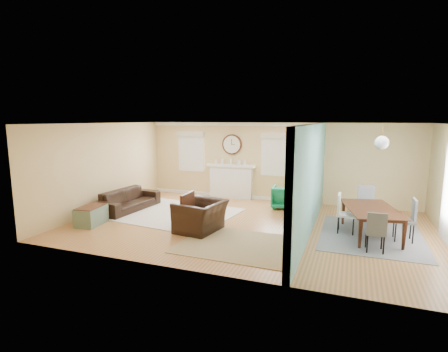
{
  "coord_description": "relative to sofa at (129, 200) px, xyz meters",
  "views": [
    {
      "loc": [
        2.43,
        -8.38,
        2.71
      ],
      "look_at": [
        -0.8,
        0.3,
        1.2
      ],
      "focal_mm": 28.0,
      "sensor_mm": 36.0,
      "label": 1
    }
  ],
  "objects": [
    {
      "name": "tv",
      "position": [
        4.97,
        1.12,
        0.79
      ],
      "size": [
        0.27,
        1.07,
        0.61
      ],
      "primitive_type": "imported",
      "rotation": [
        0.0,
        0.0,
        1.44
      ],
      "color": "black",
      "rests_on": "credenza"
    },
    {
      "name": "potted_plant",
      "position": [
        5.02,
        0.16,
        0.42
      ],
      "size": [
        0.54,
        0.55,
        0.46
      ],
      "primitive_type": "imported",
      "rotation": [
        0.0,
        0.0,
        0.91
      ],
      "color": "#337F33",
      "rests_on": "garden_stool"
    },
    {
      "name": "dining_chair_w",
      "position": [
        6.19,
        0.01,
        0.25
      ],
      "size": [
        0.42,
        0.42,
        0.95
      ],
      "color": "white",
      "rests_on": "floor"
    },
    {
      "name": "dining_table",
      "position": [
        6.76,
        -0.04,
        0.03
      ],
      "size": [
        1.47,
        2.11,
        0.67
      ],
      "primitive_type": "imported",
      "rotation": [
        0.0,
        0.0,
        1.8
      ],
      "color": "#452113",
      "rests_on": "floor"
    },
    {
      "name": "trunk",
      "position": [
        -0.03,
        -1.59,
        -0.07
      ],
      "size": [
        0.63,
        0.9,
        0.49
      ],
      "color": "#59715C",
      "rests_on": "floor"
    },
    {
      "name": "rug_grey",
      "position": [
        6.76,
        -0.04,
        -0.31
      ],
      "size": [
        2.25,
        2.82,
        0.01
      ],
      "primitive_type": "cube",
      "color": "slate",
      "rests_on": "floor"
    },
    {
      "name": "floor",
      "position": [
        3.84,
        -0.23,
        -0.31
      ],
      "size": [
        9.0,
        9.0,
        0.0
      ],
      "primitive_type": "plane",
      "color": "olive",
      "rests_on": "ground"
    },
    {
      "name": "dining_chair_e",
      "position": [
        7.41,
        -0.13,
        0.26
      ],
      "size": [
        0.44,
        0.44,
        0.98
      ],
      "color": "slate",
      "rests_on": "floor"
    },
    {
      "name": "ceiling",
      "position": [
        3.84,
        -0.23,
        2.29
      ],
      "size": [
        9.0,
        6.0,
        0.02
      ],
      "primitive_type": "cube",
      "color": "white",
      "rests_on": "wall_back"
    },
    {
      "name": "wall_clock",
      "position": [
        2.34,
        2.74,
        1.54
      ],
      "size": [
        0.7,
        0.07,
        0.7
      ],
      "color": "#452113",
      "rests_on": "wall_back"
    },
    {
      "name": "credenza",
      "position": [
        4.98,
        1.12,
        0.09
      ],
      "size": [
        0.5,
        1.48,
        0.8
      ],
      "color": "brown",
      "rests_on": "floor"
    },
    {
      "name": "wall_left",
      "position": [
        -0.66,
        -0.23,
        0.99
      ],
      "size": [
        0.02,
        6.0,
        2.6
      ],
      "primitive_type": "cube",
      "color": "tan",
      "rests_on": "ground"
    },
    {
      "name": "sofa",
      "position": [
        0.0,
        0.0,
        0.0
      ],
      "size": [
        0.98,
        2.18,
        0.62
      ],
      "primitive_type": "imported",
      "rotation": [
        0.0,
        0.0,
        1.5
      ],
      "color": "black",
      "rests_on": "floor"
    },
    {
      "name": "pendant",
      "position": [
        6.84,
        -0.23,
        1.89
      ],
      "size": [
        0.3,
        0.3,
        0.55
      ],
      "color": "gold",
      "rests_on": "ceiling"
    },
    {
      "name": "garden_stool",
      "position": [
        5.02,
        0.16,
        -0.06
      ],
      "size": [
        0.34,
        0.34,
        0.5
      ],
      "primitive_type": "cylinder",
      "color": "white",
      "rests_on": "floor"
    },
    {
      "name": "wall_front",
      "position": [
        3.84,
        -3.23,
        0.99
      ],
      "size": [
        9.0,
        0.02,
        2.6
      ],
      "primitive_type": "cube",
      "color": "tan",
      "rests_on": "ground"
    },
    {
      "name": "dining_chair_n",
      "position": [
        6.69,
        1.12,
        0.26
      ],
      "size": [
        0.53,
        0.53,
        0.97
      ],
      "color": "slate",
      "rests_on": "floor"
    },
    {
      "name": "window_right",
      "position": [
        3.89,
        2.72,
        1.35
      ],
      "size": [
        1.05,
        0.13,
        1.42
      ],
      "color": "white",
      "rests_on": "wall_back"
    },
    {
      "name": "window_left",
      "position": [
        0.79,
        2.72,
        1.35
      ],
      "size": [
        1.05,
        0.13,
        1.42
      ],
      "color": "white",
      "rests_on": "wall_back"
    },
    {
      "name": "fireplace",
      "position": [
        2.34,
        2.65,
        0.29
      ],
      "size": [
        1.7,
        0.3,
        1.17
      ],
      "color": "white",
      "rests_on": "ground"
    },
    {
      "name": "rug_cream",
      "position": [
        1.52,
        0.08,
        -0.3
      ],
      "size": [
        3.56,
        3.18,
        0.02
      ],
      "primitive_type": "cube",
      "rotation": [
        0.0,
        0.0,
        -0.12
      ],
      "color": "beige",
      "rests_on": "floor"
    },
    {
      "name": "partition",
      "position": [
        5.35,
        0.05,
        1.05
      ],
      "size": [
        0.17,
        6.0,
        2.6
      ],
      "color": "tan",
      "rests_on": "ground"
    },
    {
      "name": "wall_back",
      "position": [
        3.84,
        2.77,
        0.99
      ],
      "size": [
        9.0,
        0.02,
        2.6
      ],
      "primitive_type": "cube",
      "color": "tan",
      "rests_on": "ground"
    },
    {
      "name": "rug_jute",
      "position": [
        3.98,
        -1.68,
        -0.3
      ],
      "size": [
        2.46,
        2.03,
        0.01
      ],
      "primitive_type": "cube",
      "rotation": [
        0.0,
        0.0,
        -0.02
      ],
      "color": "tan",
      "rests_on": "floor"
    },
    {
      "name": "eames_chair",
      "position": [
        2.86,
        -1.09,
        0.06
      ],
      "size": [
        1.16,
        1.28,
        0.75
      ],
      "primitive_type": "imported",
      "rotation": [
        0.0,
        0.0,
        -1.72
      ],
      "color": "black",
      "rests_on": "floor"
    },
    {
      "name": "dining_chair_s",
      "position": [
        6.78,
        -1.05,
        0.19
      ],
      "size": [
        0.4,
        0.4,
        0.86
      ],
      "color": "slate",
      "rests_on": "floor"
    },
    {
      "name": "green_chair",
      "position": [
        4.37,
        1.84,
        0.04
      ],
      "size": [
        0.78,
        0.8,
        0.69
      ],
      "primitive_type": "imported",
      "rotation": [
        0.0,
        0.0,
        3.2
      ],
      "color": "#1B765B",
      "rests_on": "floor"
    }
  ]
}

